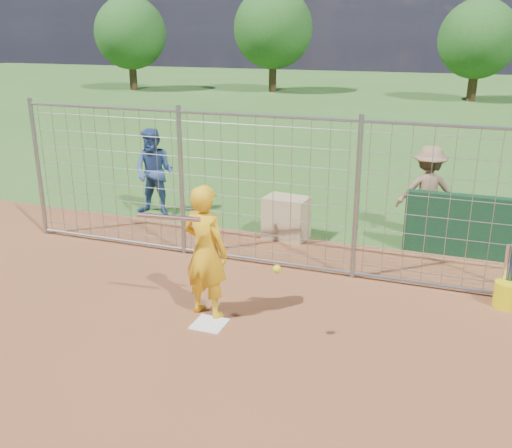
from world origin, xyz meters
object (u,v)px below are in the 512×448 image
at_px(batter, 206,252).
at_px(bystander_c, 427,192).
at_px(equipment_bin, 286,218).
at_px(bucket_with_bats, 507,291).
at_px(bystander_a, 154,172).

height_order(batter, bystander_c, batter).
relative_size(batter, equipment_bin, 2.33).
distance_m(batter, bystander_c, 5.05).
distance_m(bystander_c, bucket_with_bats, 3.06).
relative_size(bystander_a, bucket_with_bats, 1.89).
height_order(batter, equipment_bin, batter).
relative_size(batter, bucket_with_bats, 1.92).
relative_size(bystander_c, bucket_with_bats, 1.80).
height_order(equipment_bin, bucket_with_bats, bucket_with_bats).
bearing_deg(bucket_with_bats, equipment_bin, 156.48).
relative_size(bystander_c, equipment_bin, 2.19).
bearing_deg(batter, bystander_a, -39.99).
distance_m(batter, equipment_bin, 3.39).
xyz_separation_m(batter, equipment_bin, (0.10, 3.34, -0.53)).
bearing_deg(batter, equipment_bin, -79.72).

